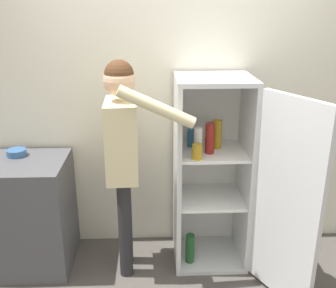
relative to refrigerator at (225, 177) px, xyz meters
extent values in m
cube|color=silver|center=(-0.38, 0.41, 0.48)|extent=(7.00, 0.06, 2.55)
cube|color=silver|center=(-0.10, 0.08, -0.78)|extent=(0.59, 0.55, 0.04)
cube|color=silver|center=(-0.10, 0.08, 0.77)|extent=(0.59, 0.55, 0.04)
cube|color=white|center=(-0.10, 0.34, 0.00)|extent=(0.59, 0.03, 1.51)
cube|color=silver|center=(-0.38, 0.08, 0.00)|extent=(0.04, 0.55, 1.51)
cube|color=silver|center=(0.18, 0.08, 0.00)|extent=(0.03, 0.55, 1.51)
cube|color=white|center=(-0.10, 0.08, -0.22)|extent=(0.52, 0.48, 0.02)
cube|color=white|center=(-0.10, 0.08, 0.19)|extent=(0.52, 0.48, 0.02)
cube|color=silver|center=(0.35, -0.45, 0.00)|extent=(0.32, 0.54, 1.51)
cylinder|color=beige|center=(-0.23, -0.01, 0.31)|extent=(0.07, 0.07, 0.22)
cylinder|color=#B78C1E|center=(-0.06, 0.13, 0.32)|extent=(0.08, 0.08, 0.23)
cylinder|color=#B78C1E|center=(-0.24, -0.11, 0.26)|extent=(0.08, 0.08, 0.12)
cylinder|color=teal|center=(-0.27, 0.17, 0.27)|extent=(0.05, 0.05, 0.15)
cylinder|color=#1E5123|center=(-0.28, -0.05, -0.63)|extent=(0.08, 0.08, 0.25)
cylinder|color=maroon|center=(-0.13, 0.02, 0.32)|extent=(0.07, 0.07, 0.24)
cylinder|color=#262628|center=(-0.81, 0.03, -0.37)|extent=(0.11, 0.11, 0.84)
cylinder|color=#262628|center=(-0.81, -0.14, -0.37)|extent=(0.11, 0.11, 0.84)
cube|color=beige|center=(-0.81, -0.06, 0.34)|extent=(0.25, 0.43, 0.60)
sphere|color=#DBAD89|center=(-0.81, -0.06, 0.79)|extent=(0.23, 0.23, 0.23)
sphere|color=#4C2D19|center=(-0.81, -0.06, 0.83)|extent=(0.21, 0.21, 0.21)
cylinder|color=beige|center=(-0.82, 0.17, 0.31)|extent=(0.08, 0.08, 0.56)
cylinder|color=beige|center=(-0.55, -0.28, 0.65)|extent=(0.55, 0.10, 0.31)
cube|color=#4C4C51|center=(-1.63, 0.04, -0.33)|extent=(0.71, 0.62, 0.94)
cylinder|color=#335B8E|center=(-1.68, 0.17, 0.17)|extent=(0.16, 0.16, 0.05)
camera|label=1|loc=(-0.58, -2.85, 1.30)|focal=42.00mm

